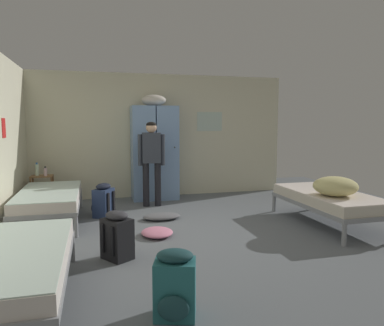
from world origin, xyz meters
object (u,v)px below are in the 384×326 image
Objects in this scene: bed_right at (329,199)px; person_traveler at (152,156)px; bedding_heap at (335,186)px; backpack_black at (118,236)px; bed_left_front at (11,262)px; bed_left_rear at (50,198)px; water_bottle at (37,170)px; clothes_pile_grey at (162,216)px; locker_bank at (154,151)px; backpack_teal at (175,286)px; clothes_pile_pink at (157,232)px; shelf_unit at (42,188)px; lotion_bottle at (45,172)px; backpack_navy at (103,201)px.

person_traveler reaches higher than bed_right.
bedding_heap reaches higher than bed_right.
bed_left_front is at bearing -136.20° from backpack_black.
water_bottle reaches higher than bed_left_rear.
person_traveler reaches higher than bedding_heap.
bed_right is 1.00× the size of bed_left_rear.
bedding_heap reaches higher than clothes_pile_grey.
locker_bank is at bearing 76.23° from person_traveler.
bed_left_front is 1.27m from backpack_black.
backpack_black is (-3.07, -0.37, -0.37)m from bedding_heap.
bed_left_rear is 8.04× the size of water_bottle.
clothes_pile_pink is (0.21, 2.12, -0.21)m from backpack_teal.
locker_bank reaches higher than bedding_heap.
backpack_teal is at bearing -71.03° from shelf_unit.
clothes_pile_pink is (-2.51, 0.35, -0.58)m from bedding_heap.
lotion_bottle is (-4.25, 2.34, 0.26)m from bed_right.
locker_bank is 1.73m from backpack_navy.
bedding_heap is at bearing -26.49° from backpack_navy.
shelf_unit is 0.34m from water_bottle.
bed_left_rear is at bearing 159.68° from bedding_heap.
backpack_navy is at bearing 97.85° from backpack_teal.
shelf_unit is 1.18m from bed_left_rear.
water_bottle is at bearing -176.78° from locker_bank.
bed_left_front is (-1.84, -4.02, -0.59)m from locker_bank.
bed_right and bed_left_rear have the same top height.
bed_left_front is at bearing -159.71° from bed_right.
shelf_unit is 3.36× the size of lotion_bottle.
locker_bank reaches higher than shelf_unit.
backpack_teal is at bearing -95.75° from clothes_pile_pink.
backpack_teal is (-0.58, -4.55, -0.71)m from locker_bank.
locker_bank is 8.76× the size of water_bottle.
water_bottle is at bearing 94.84° from bed_left_front.
bed_left_front is at bearing -86.31° from shelf_unit.
locker_bank is 1.09× the size of bed_left_rear.
lotion_bottle reaches higher than shelf_unit.
bedding_heap is 2.60m from clothes_pile_pink.
bedding_heap is at bearing 17.38° from bed_left_front.
backpack_teal is (1.59, -4.42, -0.42)m from water_bottle.
bed_left_rear is at bearing -80.85° from lotion_bottle.
backpack_navy is at bearing 153.51° from bedding_heap.
clothes_pile_pink is at bearing 172.03° from bedding_heap.
water_bottle reaches higher than bed_left_front.
bed_left_rear is 2.72m from bed_left_front.
bed_left_rear is at bearing -77.81° from shelf_unit.
clothes_pile_grey is (1.94, -1.46, -0.30)m from shelf_unit.
backpack_navy reaches higher than clothes_pile_grey.
clothes_pile_grey is at bearing -37.19° from lotion_bottle.
lotion_bottle is (-1.87, 0.44, -0.28)m from person_traveler.
water_bottle is 0.43× the size of backpack_teal.
clothes_pile_grey is at bearing -36.21° from water_bottle.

